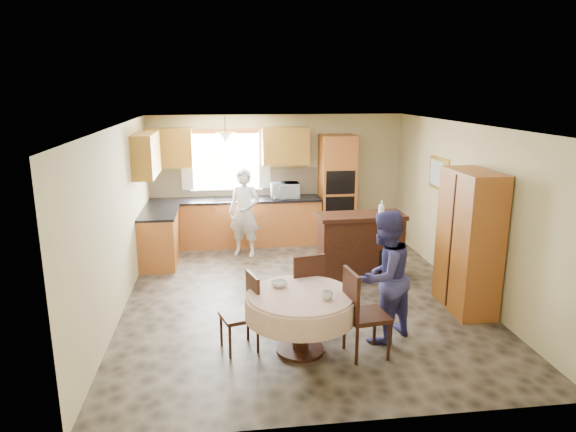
# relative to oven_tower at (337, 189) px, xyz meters

# --- Properties ---
(floor) EXTENTS (5.00, 6.00, 0.01)m
(floor) POSITION_rel_oven_tower_xyz_m (-1.15, -2.69, -1.06)
(floor) COLOR brown
(floor) RESTS_ON ground
(ceiling) EXTENTS (5.00, 6.00, 0.01)m
(ceiling) POSITION_rel_oven_tower_xyz_m (-1.15, -2.69, 1.44)
(ceiling) COLOR white
(ceiling) RESTS_ON wall_back
(wall_back) EXTENTS (5.00, 0.02, 2.50)m
(wall_back) POSITION_rel_oven_tower_xyz_m (-1.15, 0.31, 0.19)
(wall_back) COLOR tan
(wall_back) RESTS_ON floor
(wall_front) EXTENTS (5.00, 0.02, 2.50)m
(wall_front) POSITION_rel_oven_tower_xyz_m (-1.15, -5.69, 0.19)
(wall_front) COLOR tan
(wall_front) RESTS_ON floor
(wall_left) EXTENTS (0.02, 6.00, 2.50)m
(wall_left) POSITION_rel_oven_tower_xyz_m (-3.65, -2.69, 0.19)
(wall_left) COLOR tan
(wall_left) RESTS_ON floor
(wall_right) EXTENTS (0.02, 6.00, 2.50)m
(wall_right) POSITION_rel_oven_tower_xyz_m (1.35, -2.69, 0.19)
(wall_right) COLOR tan
(wall_right) RESTS_ON floor
(window) EXTENTS (1.40, 0.03, 1.10)m
(window) POSITION_rel_oven_tower_xyz_m (-2.15, 0.29, 0.54)
(window) COLOR white
(window) RESTS_ON wall_back
(curtain_left) EXTENTS (0.22, 0.02, 1.15)m
(curtain_left) POSITION_rel_oven_tower_xyz_m (-2.90, 0.24, 0.59)
(curtain_left) COLOR white
(curtain_left) RESTS_ON wall_back
(curtain_right) EXTENTS (0.22, 0.02, 1.15)m
(curtain_right) POSITION_rel_oven_tower_xyz_m (-1.40, 0.24, 0.59)
(curtain_right) COLOR white
(curtain_right) RESTS_ON wall_back
(base_cab_back) EXTENTS (3.30, 0.60, 0.88)m
(base_cab_back) POSITION_rel_oven_tower_xyz_m (-2.00, 0.01, -0.62)
(base_cab_back) COLOR #CE6F37
(base_cab_back) RESTS_ON floor
(counter_back) EXTENTS (3.30, 0.64, 0.04)m
(counter_back) POSITION_rel_oven_tower_xyz_m (-2.00, 0.01, -0.16)
(counter_back) COLOR black
(counter_back) RESTS_ON base_cab_back
(base_cab_left) EXTENTS (0.60, 1.20, 0.88)m
(base_cab_left) POSITION_rel_oven_tower_xyz_m (-3.35, -0.89, -0.62)
(base_cab_left) COLOR #CE6F37
(base_cab_left) RESTS_ON floor
(counter_left) EXTENTS (0.64, 1.20, 0.04)m
(counter_left) POSITION_rel_oven_tower_xyz_m (-3.35, -0.89, -0.16)
(counter_left) COLOR black
(counter_left) RESTS_ON base_cab_left
(backsplash) EXTENTS (3.30, 0.02, 0.55)m
(backsplash) POSITION_rel_oven_tower_xyz_m (-2.00, 0.30, 0.12)
(backsplash) COLOR beige
(backsplash) RESTS_ON wall_back
(wall_cab_left) EXTENTS (0.85, 0.33, 0.72)m
(wall_cab_left) POSITION_rel_oven_tower_xyz_m (-3.20, 0.15, 0.85)
(wall_cab_left) COLOR #AE7E2B
(wall_cab_left) RESTS_ON wall_back
(wall_cab_right) EXTENTS (0.90, 0.33, 0.72)m
(wall_cab_right) POSITION_rel_oven_tower_xyz_m (-1.00, 0.15, 0.85)
(wall_cab_right) COLOR #AE7E2B
(wall_cab_right) RESTS_ON wall_back
(wall_cab_side) EXTENTS (0.33, 1.20, 0.72)m
(wall_cab_side) POSITION_rel_oven_tower_xyz_m (-3.48, -0.89, 0.85)
(wall_cab_side) COLOR #AE7E2B
(wall_cab_side) RESTS_ON wall_left
(oven_tower) EXTENTS (0.66, 0.62, 2.12)m
(oven_tower) POSITION_rel_oven_tower_xyz_m (0.00, 0.00, 0.00)
(oven_tower) COLOR #CE6F37
(oven_tower) RESTS_ON floor
(oven_upper) EXTENTS (0.56, 0.01, 0.45)m
(oven_upper) POSITION_rel_oven_tower_xyz_m (0.00, -0.31, 0.19)
(oven_upper) COLOR black
(oven_upper) RESTS_ON oven_tower
(oven_lower) EXTENTS (0.56, 0.01, 0.45)m
(oven_lower) POSITION_rel_oven_tower_xyz_m (0.00, -0.31, -0.31)
(oven_lower) COLOR black
(oven_lower) RESTS_ON oven_tower
(pendant) EXTENTS (0.36, 0.36, 0.18)m
(pendant) POSITION_rel_oven_tower_xyz_m (-2.15, -0.19, 1.06)
(pendant) COLOR beige
(pendant) RESTS_ON ceiling
(sideboard) EXTENTS (1.40, 0.62, 0.99)m
(sideboard) POSITION_rel_oven_tower_xyz_m (-0.06, -2.03, -0.57)
(sideboard) COLOR #3E1C10
(sideboard) RESTS_ON floor
(space_heater) EXTENTS (0.44, 0.36, 0.52)m
(space_heater) POSITION_rel_oven_tower_xyz_m (0.40, -2.24, -0.80)
(space_heater) COLOR black
(space_heater) RESTS_ON floor
(cupboard) EXTENTS (0.51, 1.02, 1.94)m
(cupboard) POSITION_rel_oven_tower_xyz_m (1.07, -3.41, -0.09)
(cupboard) COLOR #CE6F37
(cupboard) RESTS_ON floor
(dining_table) EXTENTS (1.27, 1.27, 0.72)m
(dining_table) POSITION_rel_oven_tower_xyz_m (-1.39, -4.33, -0.50)
(dining_table) COLOR #3E1C10
(dining_table) RESTS_ON floor
(chair_left) EXTENTS (0.49, 0.49, 0.91)m
(chair_left) POSITION_rel_oven_tower_xyz_m (-2.02, -4.16, -0.56)
(chair_left) COLOR #3E1C10
(chair_left) RESTS_ON floor
(chair_back) EXTENTS (0.51, 0.51, 0.99)m
(chair_back) POSITION_rel_oven_tower_xyz_m (-1.22, -3.69, -0.51)
(chair_back) COLOR #3E1C10
(chair_back) RESTS_ON floor
(chair_right) EXTENTS (0.50, 0.50, 1.04)m
(chair_right) POSITION_rel_oven_tower_xyz_m (-0.73, -4.50, -0.49)
(chair_right) COLOR #3E1C10
(chair_right) RESTS_ON floor
(framed_picture) EXTENTS (0.06, 0.63, 0.52)m
(framed_picture) POSITION_rel_oven_tower_xyz_m (1.32, -1.72, 0.57)
(framed_picture) COLOR gold
(framed_picture) RESTS_ON wall_right
(microwave) EXTENTS (0.55, 0.38, 0.30)m
(microwave) POSITION_rel_oven_tower_xyz_m (-1.04, -0.04, 0.01)
(microwave) COLOR silver
(microwave) RESTS_ON counter_back
(person_sink) EXTENTS (0.68, 0.57, 1.60)m
(person_sink) POSITION_rel_oven_tower_xyz_m (-1.85, -0.66, -0.26)
(person_sink) COLOR silver
(person_sink) RESTS_ON floor
(person_dining) EXTENTS (1.00, 0.95, 1.62)m
(person_dining) POSITION_rel_oven_tower_xyz_m (-0.35, -4.14, -0.25)
(person_dining) COLOR navy
(person_dining) RESTS_ON floor
(bowl_sideboard) EXTENTS (0.29, 0.29, 0.05)m
(bowl_sideboard) POSITION_rel_oven_tower_xyz_m (-0.28, -2.03, -0.04)
(bowl_sideboard) COLOR #B2B2B2
(bowl_sideboard) RESTS_ON sideboard
(bottle_sideboard) EXTENTS (0.11, 0.11, 0.27)m
(bottle_sideboard) POSITION_rel_oven_tower_xyz_m (0.27, -2.03, 0.06)
(bottle_sideboard) COLOR silver
(bottle_sideboard) RESTS_ON sideboard
(cup_table) EXTENTS (0.13, 0.13, 0.10)m
(cup_table) POSITION_rel_oven_tower_xyz_m (-1.12, -4.53, -0.29)
(cup_table) COLOR #B2B2B2
(cup_table) RESTS_ON dining_table
(bowl_table) EXTENTS (0.24, 0.24, 0.06)m
(bowl_table) POSITION_rel_oven_tower_xyz_m (-1.60, -4.08, -0.31)
(bowl_table) COLOR #B2B2B2
(bowl_table) RESTS_ON dining_table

